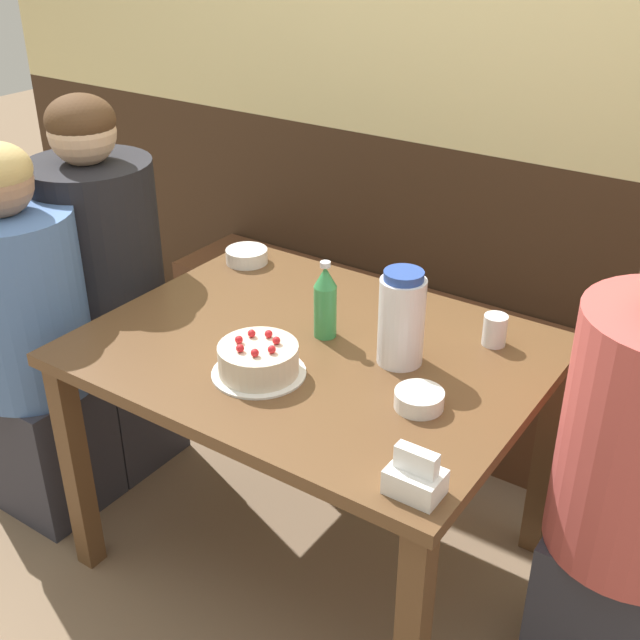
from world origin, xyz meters
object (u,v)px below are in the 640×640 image
bowl_rice_small (419,399)px  water_pitcher (402,319)px  soju_bottle (325,301)px  birthday_cake (258,360)px  person_pale_blue_shirt (105,291)px  person_grey_tee (28,342)px  bowl_soup_white (247,256)px  napkin_holder (415,478)px  bench_seat (442,372)px  glass_water_tall (495,330)px

bowl_rice_small → water_pitcher: bearing=131.8°
soju_bottle → birthday_cake: bearing=-95.9°
bowl_rice_small → person_pale_blue_shirt: (-1.21, 0.13, -0.11)m
birthday_cake → person_grey_tee: bearing=-174.2°
bowl_rice_small → person_pale_blue_shirt: 1.22m
soju_bottle → bowl_rice_small: soju_bottle is taller
water_pitcher → bowl_soup_white: water_pitcher is taller
napkin_holder → water_pitcher: bearing=122.7°
birthday_cake → water_pitcher: bearing=44.2°
person_grey_tee → napkin_holder: bearing=-3.9°
water_pitcher → person_grey_tee: (-1.07, -0.33, -0.26)m
birthday_cake → napkin_holder: 0.56m
bowl_soup_white → person_pale_blue_shirt: bearing=-142.3°
bench_seat → soju_bottle: (-0.01, -0.77, 0.61)m
napkin_holder → bowl_soup_white: size_ratio=0.82×
water_pitcher → person_pale_blue_shirt: 1.09m
bench_seat → glass_water_tall: bearing=-55.2°
glass_water_tall → bowl_soup_white: bearing=177.2°
person_pale_blue_shirt → bowl_rice_small: bearing=-6.1°
water_pitcher → bowl_soup_white: 0.76m
glass_water_tall → bowl_rice_small: bearing=-93.8°
soju_bottle → napkin_holder: soju_bottle is taller
napkin_holder → person_grey_tee: 1.36m
bench_seat → person_pale_blue_shirt: person_pale_blue_shirt is taller
bench_seat → glass_water_tall: glass_water_tall is taller
napkin_holder → person_pale_blue_shirt: (-1.34, 0.40, -0.13)m
bowl_soup_white → glass_water_tall: 0.87m
bowl_rice_small → glass_water_tall: (0.02, 0.37, 0.02)m
bench_seat → person_pale_blue_shirt: (-0.85, -0.80, 0.42)m
bench_seat → birthday_cake: 1.16m
birthday_cake → glass_water_tall: bearing=48.0°
birthday_cake → napkin_holder: bearing=-18.3°
bowl_soup_white → person_pale_blue_shirt: (-0.37, -0.28, -0.11)m
water_pitcher → person_grey_tee: size_ratio=0.21×
napkin_holder → person_grey_tee: (-1.34, 0.09, -0.17)m
napkin_holder → person_pale_blue_shirt: 1.41m
water_pitcher → glass_water_tall: water_pitcher is taller
birthday_cake → bowl_rice_small: birthday_cake is taller
soju_bottle → glass_water_tall: size_ratio=2.58×
glass_water_tall → napkin_holder: bearing=-80.2°
soju_bottle → person_pale_blue_shirt: bearing=-178.0°
birthday_cake → bowl_soup_white: bearing=131.4°
birthday_cake → bowl_rice_small: size_ratio=2.03×
bench_seat → bowl_soup_white: size_ratio=17.22×
glass_water_tall → person_pale_blue_shirt: size_ratio=0.07×
soju_bottle → napkin_holder: 0.66m
water_pitcher → bowl_soup_white: bearing=159.9°
glass_water_tall → person_grey_tee: bearing=-156.1°
napkin_holder → bowl_rice_small: (-0.13, 0.27, -0.02)m
napkin_holder → glass_water_tall: 0.65m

